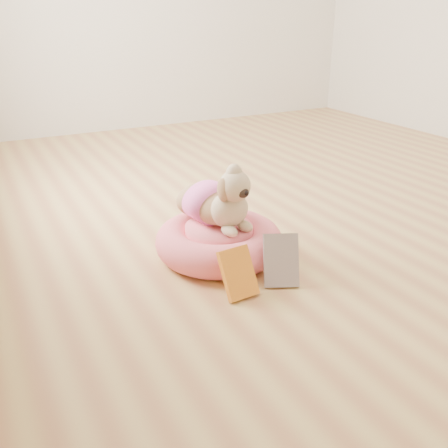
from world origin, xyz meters
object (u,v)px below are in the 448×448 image
pet_bed (219,241)px  book_white (281,260)px  book_yellow (238,273)px  dog (217,191)px

pet_bed → book_white: (0.11, -0.35, 0.03)m
book_yellow → book_white: bearing=-5.0°
dog → book_white: (0.11, -0.38, -0.21)m
book_white → pet_bed: bearing=132.9°
pet_bed → book_white: book_white is taller
book_yellow → book_white: (0.21, -0.00, 0.01)m
dog → book_yellow: 0.45m
pet_bed → dog: 0.24m
pet_bed → book_yellow: size_ratio=2.87×
pet_bed → book_yellow: 0.36m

